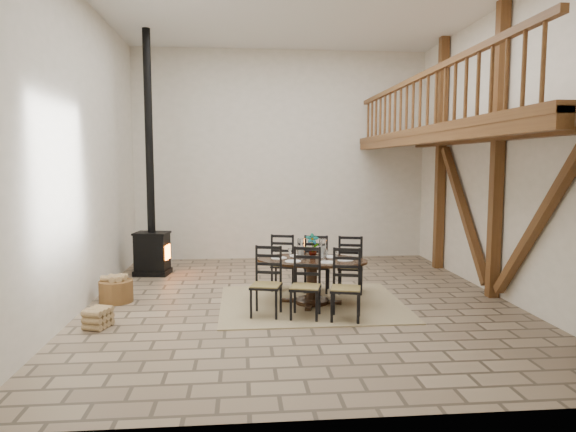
{
  "coord_description": "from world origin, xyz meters",
  "views": [
    {
      "loc": [
        -0.97,
        -8.41,
        2.34
      ],
      "look_at": [
        -0.16,
        0.4,
        1.41
      ],
      "focal_mm": 32.0,
      "sensor_mm": 36.0,
      "label": 1
    }
  ],
  "objects": [
    {
      "name": "room_shell",
      "position": [
        1.19,
        0.0,
        3.01
      ],
      "size": [
        7.02,
        8.02,
        5.01
      ],
      "color": "white",
      "rests_on": "ground"
    },
    {
      "name": "rug",
      "position": [
        0.18,
        -0.18,
        0.01
      ],
      "size": [
        3.0,
        2.5,
        0.02
      ],
      "primitive_type": "cube",
      "color": "tan",
      "rests_on": "ground"
    },
    {
      "name": "ground",
      "position": [
        0.0,
        0.0,
        0.0
      ],
      "size": [
        8.0,
        8.0,
        0.0
      ],
      "primitive_type": "plane",
      "color": "gray",
      "rests_on": "ground"
    },
    {
      "name": "log_basket",
      "position": [
        -3.08,
        0.25,
        0.2
      ],
      "size": [
        0.56,
        0.56,
        0.46
      ],
      "rotation": [
        0.0,
        0.0,
        -0.26
      ],
      "color": "brown",
      "rests_on": "ground"
    },
    {
      "name": "wood_stove",
      "position": [
        -2.83,
        2.35,
        1.12
      ],
      "size": [
        0.77,
        0.64,
        5.0
      ],
      "rotation": [
        0.0,
        0.0,
        -0.17
      ],
      "color": "black",
      "rests_on": "ground"
    },
    {
      "name": "dining_table",
      "position": [
        0.18,
        -0.17,
        0.4
      ],
      "size": [
        2.1,
        2.38,
        1.17
      ],
      "rotation": [
        0.0,
        0.0,
        -0.26
      ],
      "color": "black",
      "rests_on": "ground"
    },
    {
      "name": "log_stack",
      "position": [
        -3.01,
        -1.13,
        0.15
      ],
      "size": [
        0.4,
        0.46,
        0.29
      ],
      "rotation": [
        0.0,
        0.0,
        -0.34
      ],
      "color": "tan",
      "rests_on": "ground"
    }
  ]
}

